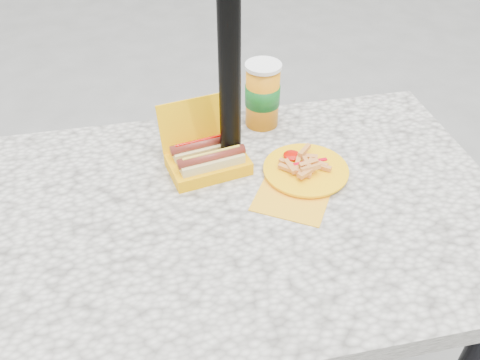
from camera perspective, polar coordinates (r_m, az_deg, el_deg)
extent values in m
cube|color=beige|center=(1.16, 0.52, -3.82)|extent=(1.20, 0.80, 0.05)
cylinder|color=black|center=(1.66, -19.26, -8.46)|extent=(0.07, 0.07, 0.70)
cylinder|color=black|center=(1.76, 14.40, -3.64)|extent=(0.07, 0.07, 0.70)
cylinder|color=black|center=(1.09, -1.24, 16.61)|extent=(0.05, 0.05, 2.20)
cube|color=#FFB304|center=(1.24, -3.59, 1.79)|extent=(0.21, 0.15, 0.03)
cube|color=#FFB304|center=(1.25, -4.90, 6.49)|extent=(0.19, 0.07, 0.12)
cube|color=#D0BB77|center=(1.21, -3.18, 1.75)|extent=(0.16, 0.07, 0.04)
cylinder|color=brown|center=(1.19, -3.22, 2.64)|extent=(0.17, 0.05, 0.02)
cylinder|color=gold|center=(1.18, -3.24, 3.08)|extent=(0.14, 0.03, 0.01)
cube|color=#D0BB77|center=(1.25, -4.06, 3.23)|extent=(0.16, 0.07, 0.04)
cylinder|color=brown|center=(1.24, -4.11, 4.10)|extent=(0.17, 0.05, 0.02)
cylinder|color=#B50800|center=(1.23, -4.14, 4.53)|extent=(0.14, 0.03, 0.01)
cube|color=orange|center=(1.18, 5.95, -1.78)|extent=(0.22, 0.22, 0.00)
cylinder|color=#FFB304|center=(1.24, 7.39, 1.09)|extent=(0.20, 0.20, 0.01)
cylinder|color=#FFB304|center=(1.24, 7.41, 1.22)|extent=(0.21, 0.21, 0.01)
cube|color=orange|center=(1.26, 7.27, 3.34)|extent=(0.04, 0.04, 0.01)
cube|color=orange|center=(1.23, 5.44, 1.82)|extent=(0.04, 0.05, 0.01)
cube|color=orange|center=(1.21, 7.90, 1.32)|extent=(0.05, 0.02, 0.01)
cube|color=orange|center=(1.23, 7.52, 1.83)|extent=(0.01, 0.05, 0.01)
cube|color=orange|center=(1.23, 7.49, 1.71)|extent=(0.02, 0.05, 0.01)
cube|color=orange|center=(1.21, 6.90, 0.81)|extent=(0.04, 0.04, 0.01)
cube|color=orange|center=(1.24, 9.10, 1.49)|extent=(0.05, 0.04, 0.01)
cube|color=orange|center=(1.20, 7.55, 0.84)|extent=(0.05, 0.04, 0.01)
cube|color=orange|center=(1.27, 7.60, 2.63)|extent=(0.05, 0.03, 0.01)
cube|color=orange|center=(1.22, 5.65, 1.54)|extent=(0.02, 0.05, 0.01)
cube|color=orange|center=(1.23, 7.70, 1.90)|extent=(0.05, 0.02, 0.01)
cube|color=orange|center=(1.21, 7.24, 1.03)|extent=(0.04, 0.04, 0.01)
cube|color=orange|center=(1.24, 8.77, 1.88)|extent=(0.04, 0.04, 0.01)
cube|color=orange|center=(1.22, 5.41, 1.28)|extent=(0.04, 0.04, 0.01)
cube|color=orange|center=(1.24, 6.43, 1.85)|extent=(0.03, 0.05, 0.01)
ellipsoid|color=#B50800|center=(1.27, 5.85, 2.77)|extent=(0.04, 0.04, 0.01)
cube|color=red|center=(1.24, 7.89, 2.03)|extent=(0.09, 0.01, 0.00)
cylinder|color=orange|center=(1.37, 2.53, 9.35)|extent=(0.09, 0.09, 0.17)
cylinder|color=#115F1D|center=(1.37, 2.54, 9.53)|extent=(0.09, 0.09, 0.05)
cylinder|color=white|center=(1.33, 2.64, 12.68)|extent=(0.10, 0.10, 0.01)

